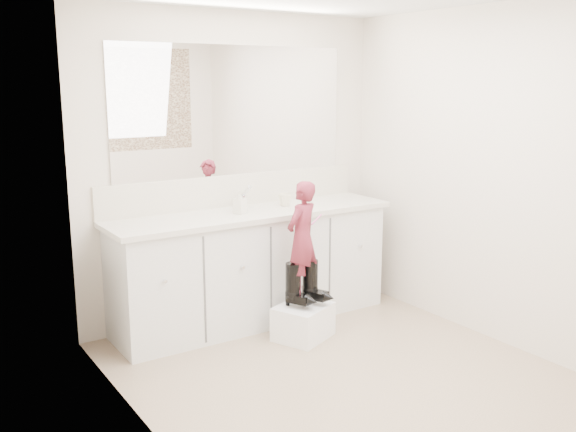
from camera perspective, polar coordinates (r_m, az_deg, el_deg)
floor at (r=4.27m, az=5.45°, el=-14.13°), size 3.00×3.00×0.00m
wall_back at (r=5.13m, az=-4.83°, el=4.38°), size 2.60×0.00×2.60m
wall_left at (r=3.25m, az=-12.34°, el=-0.27°), size 0.00×3.00×3.00m
wall_right at (r=4.81m, az=17.95°, el=3.34°), size 0.00×3.00×3.00m
vanity_cabinet at (r=5.06m, az=-3.18°, el=-4.69°), size 2.20×0.55×0.85m
countertop at (r=4.94m, az=-3.15°, el=0.22°), size 2.28×0.58×0.04m
backsplash at (r=5.14m, az=-4.71°, el=2.32°), size 2.28×0.03×0.25m
mirror at (r=5.08m, az=-4.85°, el=9.29°), size 2.00×0.02×1.00m
faucet at (r=5.06m, az=-4.10°, el=1.31°), size 0.08×0.08×0.10m
cup at (r=5.12m, az=-0.28°, el=1.46°), size 0.14×0.14×0.10m
soap_bottle at (r=4.83m, az=-4.29°, el=1.24°), size 0.11×0.11×0.17m
step_stool at (r=4.80m, az=1.36°, el=-9.37°), size 0.49×0.46×0.25m
boot_left at (r=4.68m, az=0.48°, el=-6.16°), size 0.20×0.25×0.33m
boot_right at (r=4.76m, az=1.98°, el=-5.85°), size 0.20×0.25×0.33m
toddler at (r=4.63m, az=1.26°, el=-1.92°), size 0.35×0.30×0.82m
toothbrush at (r=4.57m, az=2.56°, el=-0.31°), size 0.13×0.06×0.06m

